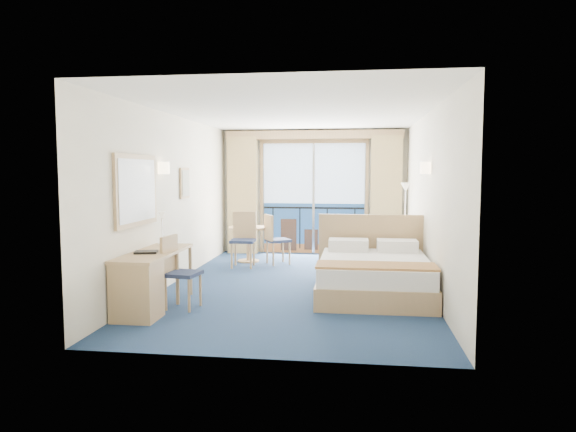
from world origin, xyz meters
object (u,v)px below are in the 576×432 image
Objects in this scene: nightstand at (405,260)px; round_table at (248,235)px; floor_lamp at (405,202)px; desk_chair at (177,267)px; armchair at (388,248)px; table_chair_a at (274,236)px; table_chair_b at (244,236)px; bed at (374,274)px; desk at (141,284)px.

round_table reaches higher than nightstand.
floor_lamp reaches higher than desk_chair.
round_table is at bearing -16.70° from armchair.
floor_lamp is at bearing 5.55° from round_table.
nightstand is 0.76× the size of round_table.
table_chair_b reaches higher than table_chair_a.
floor_lamp is 3.17m from round_table.
desk_chair is at bearing 136.87° from table_chair_a.
table_chair_a is at bearing -22.07° from round_table.
table_chair_b is at bearing -165.40° from floor_lamp.
armchair is at bearing -122.82° from table_chair_a.
table_chair_b is (-2.37, 1.96, 0.28)m from bed.
table_chair_b reaches higher than desk.
desk_chair is at bearing -130.70° from floor_lamp.
round_table is (0.51, 4.00, 0.12)m from desk.
desk_chair is (-3.17, -2.35, 0.24)m from nightstand.
table_chair_a is at bearing 74.16° from desk.
desk_chair is (0.30, 0.47, 0.13)m from desk.
round_table is (-2.96, 1.18, 0.23)m from nightstand.
table_chair_a is at bearing -168.25° from floor_lamp.
round_table is (0.21, 3.53, -0.01)m from desk_chair.
bed is at bearing -59.25° from desk_chair.
table_chair_b is (-3.07, -0.80, -0.61)m from floor_lamp.
desk is 3.54m from table_chair_b.
bed is 2.98m from floor_lamp.
bed is 2.56× the size of armchair.
bed reaches higher than nightstand.
desk is (-3.60, -4.30, -0.78)m from floor_lamp.
desk_chair is 1.23× the size of round_table.
table_chair_a reaches higher than desk.
floor_lamp reaches higher than desk.
armchair is at bearing -34.12° from desk_chair.
floor_lamp reaches higher than armchair.
desk_chair reaches higher than desk.
floor_lamp is 3.23m from table_chair_b.
bed reaches higher than desk_chair.
floor_lamp is 1.63× the size of table_chair_a.
round_table is (-2.72, 0.33, 0.16)m from armchair.
floor_lamp is at bearing -129.72° from armchair.
floor_lamp is 1.65× the size of desk_chair.
round_table is at bearing 37.92° from table_chair_a.
nightstand is at bearing 65.92° from bed.
desk_chair is at bearing -157.62° from bed.
bed is at bearing 71.37° from armchair.
nightstand is (0.57, 1.28, -0.01)m from bed.
nightstand is 0.62× the size of desk_chair.
table_chair_a is at bearing -4.75° from desk_chair.
armchair is 1.04× the size of round_table.
table_chair_b is (0.02, -0.50, 0.05)m from round_table.
round_table is at bearing 134.09° from bed.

